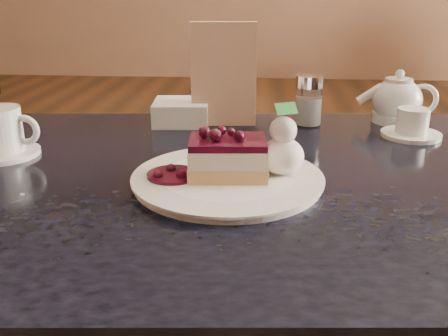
# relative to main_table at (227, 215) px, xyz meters

# --- Properties ---
(main_table) EXTENTS (1.20, 0.85, 0.71)m
(main_table) POSITION_rel_main_table_xyz_m (0.00, 0.00, 0.00)
(main_table) COLOR black
(main_table) RESTS_ON ground
(dessert_plate) EXTENTS (0.28, 0.28, 0.01)m
(dessert_plate) POSITION_rel_main_table_xyz_m (0.00, -0.05, 0.08)
(dessert_plate) COLOR white
(dessert_plate) RESTS_ON main_table
(cheesecake_slice) EXTENTS (0.12, 0.09, 0.06)m
(cheesecake_slice) POSITION_rel_main_table_xyz_m (0.00, -0.05, 0.11)
(cheesecake_slice) COLOR #EEAA67
(cheesecake_slice) RESTS_ON dessert_plate
(whipped_cream) EXTENTS (0.06, 0.06, 0.06)m
(whipped_cream) POSITION_rel_main_table_xyz_m (0.08, -0.03, 0.11)
(whipped_cream) COLOR white
(whipped_cream) RESTS_ON dessert_plate
(berry_sauce) EXTENTS (0.08, 0.08, 0.01)m
(berry_sauce) POSITION_rel_main_table_xyz_m (-0.08, -0.06, 0.09)
(berry_sauce) COLOR black
(berry_sauce) RESTS_ON dessert_plate
(coffee_set) EXTENTS (0.13, 0.12, 0.08)m
(coffee_set) POSITION_rel_main_table_xyz_m (-0.39, 0.05, 0.11)
(coffee_set) COLOR white
(coffee_set) RESTS_ON main_table
(tea_set) EXTENTS (0.16, 0.22, 0.10)m
(tea_set) POSITION_rel_main_table_xyz_m (0.34, 0.31, 0.12)
(tea_set) COLOR white
(tea_set) RESTS_ON main_table
(menu_card) EXTENTS (0.14, 0.04, 0.21)m
(menu_card) POSITION_rel_main_table_xyz_m (-0.03, 0.29, 0.18)
(menu_card) COLOR beige
(menu_card) RESTS_ON main_table
(sugar_shaker) EXTENTS (0.06, 0.06, 0.10)m
(sugar_shaker) POSITION_rel_main_table_xyz_m (0.15, 0.29, 0.13)
(sugar_shaker) COLOR white
(sugar_shaker) RESTS_ON main_table
(napkin_stack) EXTENTS (0.12, 0.12, 0.05)m
(napkin_stack) POSITION_rel_main_table_xyz_m (-0.12, 0.29, 0.10)
(napkin_stack) COLOR white
(napkin_stack) RESTS_ON main_table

